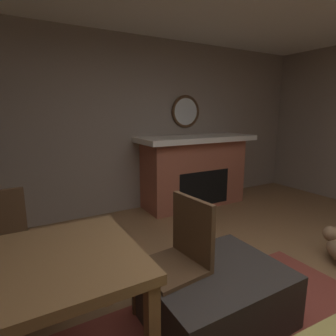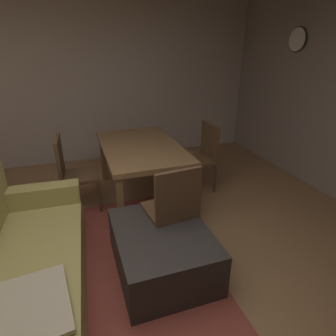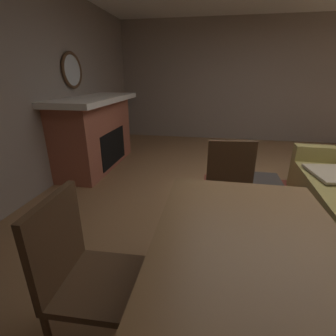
# 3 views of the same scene
# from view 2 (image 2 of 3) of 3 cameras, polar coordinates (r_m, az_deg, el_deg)

# --- Properties ---
(floor) EXTENTS (8.31, 8.31, 0.00)m
(floor) POSITION_cam_2_polar(r_m,az_deg,el_deg) (2.45, -11.36, -27.65)
(floor) COLOR olive
(wall_right_window_side) EXTENTS (0.12, 6.73, 2.66)m
(wall_right_window_side) POSITION_cam_2_polar(r_m,az_deg,el_deg) (5.05, -18.62, 16.00)
(wall_right_window_side) COLOR #B2A59B
(wall_right_window_side) RESTS_ON ground
(area_rug) EXTENTS (2.60, 2.00, 0.01)m
(area_rug) POSITION_cam_2_polar(r_m,az_deg,el_deg) (2.70, -13.40, -21.60)
(area_rug) COLOR brown
(area_rug) RESTS_ON ground
(couch) EXTENTS (2.09, 0.97, 0.88)m
(couch) POSITION_cam_2_polar(r_m,az_deg,el_deg) (2.47, -29.10, -19.78)
(couch) COLOR #9E8E4C
(couch) RESTS_ON ground
(ottoman_coffee_table) EXTENTS (1.00, 0.80, 0.42)m
(ottoman_coffee_table) POSITION_cam_2_polar(r_m,az_deg,el_deg) (2.63, -1.22, -16.21)
(ottoman_coffee_table) COLOR #2D2826
(ottoman_coffee_table) RESTS_ON ground
(tv_remote) EXTENTS (0.08, 0.17, 0.02)m
(tv_remote) POSITION_cam_2_polar(r_m,az_deg,el_deg) (2.64, -1.62, -10.10)
(tv_remote) COLOR black
(tv_remote) RESTS_ON ottoman_coffee_table
(dining_table) EXTENTS (1.57, 0.94, 0.74)m
(dining_table) POSITION_cam_2_polar(r_m,az_deg,el_deg) (3.60, -5.47, 3.45)
(dining_table) COLOR brown
(dining_table) RESTS_ON ground
(dining_chair_west) EXTENTS (0.48, 0.48, 0.93)m
(dining_chair_west) POSITION_cam_2_polar(r_m,az_deg,el_deg) (2.64, 1.02, -7.68)
(dining_chair_west) COLOR #513823
(dining_chair_west) RESTS_ON ground
(dining_chair_south) EXTENTS (0.46, 0.46, 0.93)m
(dining_chair_south) POSITION_cam_2_polar(r_m,az_deg,el_deg) (3.93, 6.93, 2.98)
(dining_chair_south) COLOR #513823
(dining_chair_south) RESTS_ON ground
(dining_chair_north) EXTENTS (0.46, 0.46, 0.93)m
(dining_chair_north) POSITION_cam_2_polar(r_m,az_deg,el_deg) (3.58, -18.95, -0.31)
(dining_chair_north) COLOR #513823
(dining_chair_north) RESTS_ON ground
(wall_clock) EXTENTS (0.34, 0.03, 0.34)m
(wall_clock) POSITION_cam_2_polar(r_m,az_deg,el_deg) (4.75, 24.71, 22.53)
(wall_clock) COLOR silver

